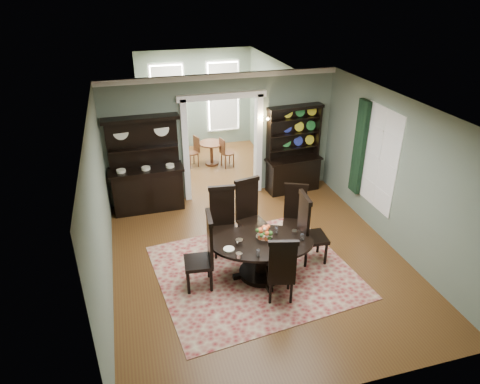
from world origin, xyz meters
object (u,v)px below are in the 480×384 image
(dining_table, at_px, (262,252))
(parlor_table, at_px, (212,150))
(welsh_dresser, at_px, (293,161))
(sideboard, at_px, (147,178))

(dining_table, distance_m, parlor_table, 5.29)
(welsh_dresser, xyz_separation_m, parlor_table, (-1.64, 2.14, -0.36))
(sideboard, height_order, welsh_dresser, sideboard)
(dining_table, bearing_deg, welsh_dresser, 71.46)
(parlor_table, bearing_deg, welsh_dresser, -52.58)
(sideboard, relative_size, parlor_table, 3.09)
(dining_table, bearing_deg, sideboard, 131.38)
(dining_table, distance_m, sideboard, 3.60)
(welsh_dresser, bearing_deg, parlor_table, 122.15)
(sideboard, bearing_deg, welsh_dresser, -0.26)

